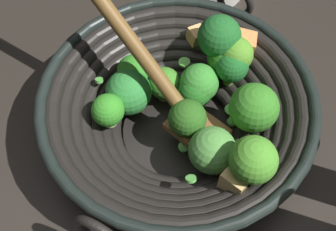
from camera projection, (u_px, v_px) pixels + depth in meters
name	position (u px, v px, depth m)	size (l,w,h in m)	color
ground_plane	(176.00, 134.00, 0.59)	(4.00, 4.00, 0.00)	#28231E
wok	(180.00, 108.00, 0.54)	(0.34, 0.36, 0.26)	black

